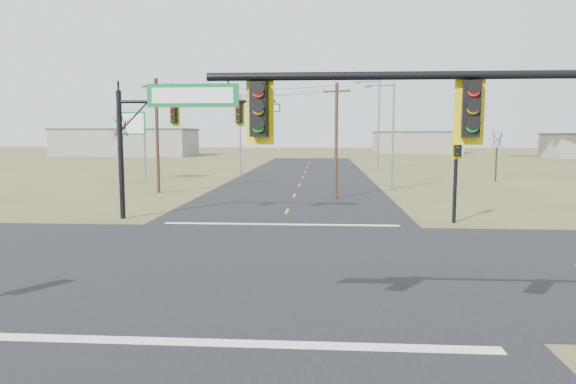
# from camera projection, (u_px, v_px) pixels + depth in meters

# --- Properties ---
(ground) EXTENTS (320.00, 320.00, 0.00)m
(ground) POSITION_uv_depth(u_px,v_px,m) (264.00, 261.00, 18.74)
(ground) COLOR brown
(ground) RESTS_ON ground
(road_ew) EXTENTS (160.00, 14.00, 0.02)m
(road_ew) POSITION_uv_depth(u_px,v_px,m) (264.00, 261.00, 18.74)
(road_ew) COLOR black
(road_ew) RESTS_ON ground
(road_ns) EXTENTS (14.00, 160.00, 0.02)m
(road_ns) POSITION_uv_depth(u_px,v_px,m) (264.00, 261.00, 18.74)
(road_ns) COLOR black
(road_ns) RESTS_ON ground
(stop_bar_near) EXTENTS (12.00, 0.40, 0.01)m
(stop_bar_near) POSITION_uv_depth(u_px,v_px,m) (225.00, 343.00, 11.30)
(stop_bar_near) COLOR silver
(stop_bar_near) RESTS_ON road_ns
(stop_bar_far) EXTENTS (12.00, 0.40, 0.01)m
(stop_bar_far) POSITION_uv_depth(u_px,v_px,m) (281.00, 224.00, 26.17)
(stop_bar_far) COLOR silver
(stop_bar_far) RESTS_ON road_ns
(mast_arm_near) EXTENTS (10.33, 0.49, 6.31)m
(mast_arm_near) POSITION_uv_depth(u_px,v_px,m) (471.00, 134.00, 9.67)
(mast_arm_near) COLOR black
(mast_arm_near) RESTS_ON ground
(mast_arm_far) EXTENTS (8.84, 0.42, 6.93)m
(mast_arm_far) POSITION_uv_depth(u_px,v_px,m) (175.00, 127.00, 27.41)
(mast_arm_far) COLOR black
(mast_arm_far) RESTS_ON ground
(pedestal_signal_ne) EXTENTS (0.63, 0.55, 4.71)m
(pedestal_signal_ne) POSITION_uv_depth(u_px,v_px,m) (457.00, 158.00, 26.28)
(pedestal_signal_ne) COLOR black
(pedestal_signal_ne) RESTS_ON ground
(utility_pole_near) EXTENTS (1.91, 0.84, 8.21)m
(utility_pole_near) POSITION_uv_depth(u_px,v_px,m) (336.00, 138.00, 36.41)
(utility_pole_near) COLOR #44291D
(utility_pole_near) RESTS_ON ground
(utility_pole_far) EXTENTS (2.17, 0.26, 8.86)m
(utility_pole_far) POSITION_uv_depth(u_px,v_px,m) (157.00, 134.00, 39.97)
(utility_pole_far) COLOR #44291D
(utility_pole_far) RESTS_ON ground
(highway_sign) EXTENTS (3.42, 1.34, 6.79)m
(highway_sign) POSITION_uv_depth(u_px,v_px,m) (131.00, 133.00, 50.41)
(highway_sign) COLOR gray
(highway_sign) RESTS_ON ground
(streetlight_a) EXTENTS (2.45, 0.33, 8.76)m
(streetlight_a) POSITION_uv_depth(u_px,v_px,m) (391.00, 130.00, 42.04)
(streetlight_a) COLOR gray
(streetlight_a) RESTS_ON ground
(streetlight_b) EXTENTS (3.18, 0.39, 11.40)m
(streetlight_b) POSITION_uv_depth(u_px,v_px,m) (377.00, 120.00, 65.03)
(streetlight_b) COLOR gray
(streetlight_b) RESTS_ON ground
(streetlight_c) EXTENTS (2.44, 0.35, 8.70)m
(streetlight_c) POSITION_uv_depth(u_px,v_px,m) (242.00, 132.00, 54.40)
(streetlight_c) COLOR gray
(streetlight_c) RESTS_ON ground
(bare_tree_a) EXTENTS (2.86, 2.86, 6.94)m
(bare_tree_a) POSITION_uv_depth(u_px,v_px,m) (121.00, 124.00, 46.31)
(bare_tree_a) COLOR black
(bare_tree_a) RESTS_ON ground
(bare_tree_b) EXTENTS (2.82, 2.82, 5.84)m
(bare_tree_b) POSITION_uv_depth(u_px,v_px,m) (117.00, 134.00, 61.56)
(bare_tree_b) COLOR black
(bare_tree_b) RESTS_ON ground
(bare_tree_c) EXTENTS (2.64, 2.64, 5.32)m
(bare_tree_c) POSITION_uv_depth(u_px,v_px,m) (497.00, 139.00, 49.83)
(bare_tree_c) COLOR black
(bare_tree_c) RESTS_ON ground
(warehouse_left) EXTENTS (28.00, 14.00, 5.50)m
(warehouse_left) POSITION_uv_depth(u_px,v_px,m) (127.00, 143.00, 110.35)
(warehouse_left) COLOR gray
(warehouse_left) RESTS_ON ground
(warehouse_mid) EXTENTS (20.00, 12.00, 5.00)m
(warehouse_mid) POSITION_uv_depth(u_px,v_px,m) (416.00, 143.00, 125.83)
(warehouse_mid) COLOR gray
(warehouse_mid) RESTS_ON ground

